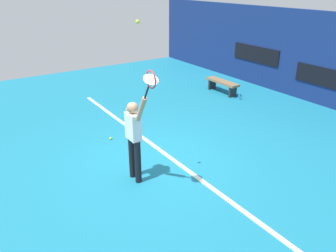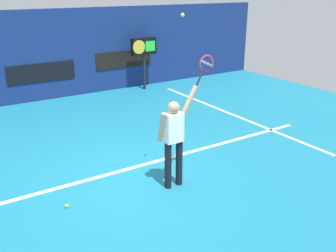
% 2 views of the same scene
% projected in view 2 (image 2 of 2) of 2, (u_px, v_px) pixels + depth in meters
% --- Properties ---
extents(ground_plane, '(18.00, 18.00, 0.00)m').
position_uv_depth(ground_plane, '(136.00, 178.00, 7.68)').
color(ground_plane, teal).
extents(back_wall, '(18.00, 0.20, 2.92)m').
position_uv_depth(back_wall, '(39.00, 56.00, 12.41)').
color(back_wall, navy).
rests_on(back_wall, ground_plane).
extents(sponsor_banner_center, '(2.20, 0.03, 0.60)m').
position_uv_depth(sponsor_banner_center, '(42.00, 72.00, 12.49)').
color(sponsor_banner_center, black).
extents(sponsor_banner_starboard, '(2.20, 0.03, 0.60)m').
position_uv_depth(sponsor_banner_starboard, '(124.00, 59.00, 13.96)').
color(sponsor_banner_starboard, black).
extents(court_baseline, '(10.00, 0.10, 0.01)m').
position_uv_depth(court_baseline, '(127.00, 169.00, 8.01)').
color(court_baseline, white).
rests_on(court_baseline, ground_plane).
extents(court_sideline, '(0.10, 7.00, 0.01)m').
position_uv_depth(court_sideline, '(231.00, 114.00, 11.42)').
color(court_sideline, white).
rests_on(court_sideline, ground_plane).
extents(tennis_player, '(0.77, 0.31, 1.94)m').
position_uv_depth(tennis_player, '(174.00, 137.00, 7.04)').
color(tennis_player, black).
rests_on(tennis_player, ground_plane).
extents(tennis_racket, '(0.45, 0.27, 0.61)m').
position_uv_depth(tennis_racket, '(206.00, 65.00, 6.94)').
color(tennis_racket, black).
extents(tennis_ball, '(0.07, 0.07, 0.07)m').
position_uv_depth(tennis_ball, '(183.00, 15.00, 6.44)').
color(tennis_ball, '#CCE033').
extents(scoreboard_clock, '(0.96, 0.20, 1.87)m').
position_uv_depth(scoreboard_clock, '(144.00, 49.00, 13.68)').
color(scoreboard_clock, black).
rests_on(scoreboard_clock, ground_plane).
extents(spare_ball, '(0.07, 0.07, 0.07)m').
position_uv_depth(spare_ball, '(67.00, 206.00, 6.64)').
color(spare_ball, '#CCE033').
rests_on(spare_ball, ground_plane).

